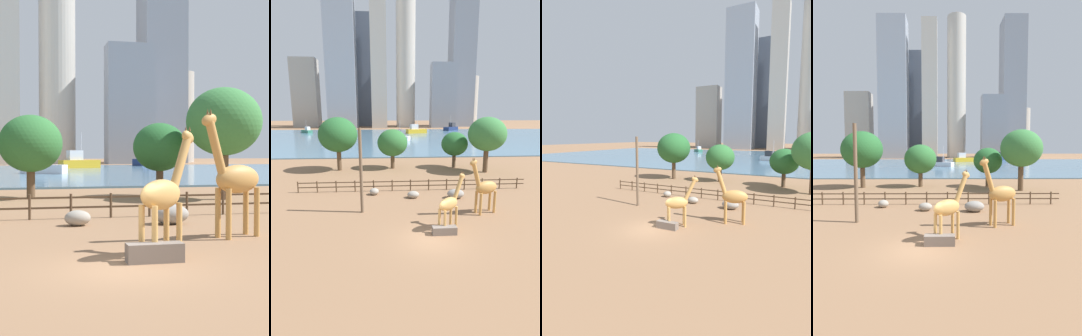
{
  "view_description": "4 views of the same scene",
  "coord_description": "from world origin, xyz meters",
  "views": [
    {
      "loc": [
        -2.97,
        -14.65,
        3.42
      ],
      "look_at": [
        3.82,
        15.66,
        2.5
      ],
      "focal_mm": 55.0,
      "sensor_mm": 36.0,
      "label": 1
    },
    {
      "loc": [
        -2.98,
        -16.88,
        8.82
      ],
      "look_at": [
        -1.07,
        10.36,
        3.01
      ],
      "focal_mm": 28.0,
      "sensor_mm": 36.0,
      "label": 2
    },
    {
      "loc": [
        11.45,
        -17.35,
        7.57
      ],
      "look_at": [
        -2.61,
        9.66,
        3.88
      ],
      "focal_mm": 28.0,
      "sensor_mm": 36.0,
      "label": 3
    },
    {
      "loc": [
        1.44,
        -14.18,
        5.65
      ],
      "look_at": [
        1.74,
        13.37,
        3.61
      ],
      "focal_mm": 28.0,
      "sensor_mm": 36.0,
      "label": 4
    }
  ],
  "objects": [
    {
      "name": "ground_plane",
      "position": [
        0.0,
        80.0,
        0.0
      ],
      "size": [
        400.0,
        400.0,
        0.0
      ],
      "primitive_type": "plane",
      "color": "#8C6647"
    },
    {
      "name": "harbor_water",
      "position": [
        0.0,
        77.0,
        0.1
      ],
      "size": [
        180.0,
        86.0,
        0.2
      ],
      "primitive_type": "cube",
      "color": "slate",
      "rests_on": "ground"
    },
    {
      "name": "giraffe_tall",
      "position": [
        1.7,
        1.74,
        2.06
      ],
      "size": [
        2.63,
        2.19,
        4.36
      ],
      "rotation": [
        0.0,
        0.0,
        0.65
      ],
      "color": "tan",
      "rests_on": "ground"
    },
    {
      "name": "giraffe_companion",
      "position": [
        5.51,
        4.68,
        2.38
      ],
      "size": [
        3.09,
        1.64,
        5.14
      ],
      "rotation": [
        0.0,
        0.0,
        3.49
      ],
      "color": "#C18C47",
      "rests_on": "ground"
    },
    {
      "name": "utility_pole",
      "position": [
        -5.31,
        5.62,
        3.78
      ],
      "size": [
        0.28,
        0.28,
        7.55
      ],
      "primitive_type": "cylinder",
      "color": "brown",
      "rests_on": "ground"
    },
    {
      "name": "boulder_near_fence",
      "position": [
        -4.47,
        10.74,
        0.36
      ],
      "size": [
        1.0,
        0.97,
        0.73
      ],
      "primitive_type": "ellipsoid",
      "color": "gray",
      "rests_on": "ground"
    },
    {
      "name": "boulder_by_pole",
      "position": [
        4.1,
        8.97,
        0.48
      ],
      "size": [
        1.77,
        1.28,
        0.96
      ],
      "primitive_type": "ellipsoid",
      "color": "gray",
      "rests_on": "ground"
    },
    {
      "name": "boulder_small",
      "position": [
        -0.33,
        9.36,
        0.37
      ],
      "size": [
        1.24,
        0.98,
        0.73
      ],
      "primitive_type": "ellipsoid",
      "color": "gray",
      "rests_on": "ground"
    },
    {
      "name": "feeding_trough",
      "position": [
        1.14,
        0.81,
        0.3
      ],
      "size": [
        1.8,
        0.6,
        0.6
      ],
      "primitive_type": "cube",
      "color": "#72665B",
      "rests_on": "ground"
    },
    {
      "name": "enclosure_fence",
      "position": [
        -0.17,
        12.0,
        0.76
      ],
      "size": [
        26.12,
        0.14,
        1.3
      ],
      "color": "#4C3826",
      "rests_on": "ground"
    },
    {
      "name": "tree_left_large",
      "position": [
        7.81,
        24.38,
        3.84
      ],
      "size": [
        4.22,
        4.22,
        5.77
      ],
      "color": "brown",
      "rests_on": "ground"
    },
    {
      "name": "tree_center_broad",
      "position": [
        -2.15,
        24.49,
        4.09
      ],
      "size": [
        4.76,
        4.76,
        6.26
      ],
      "color": "brown",
      "rests_on": "ground"
    },
    {
      "name": "tree_right_tall",
      "position": [
        -10.43,
        23.61,
        5.48
      ],
      "size": [
        5.87,
        5.87,
        8.15
      ],
      "color": "brown",
      "rests_on": "ground"
    },
    {
      "name": "tree_left_small",
      "position": [
        11.67,
        20.71,
        5.67
      ],
      "size": [
        5.55,
        5.55,
        8.21
      ],
      "color": "brown",
      "rests_on": "ground"
    },
    {
      "name": "boat_ferry",
      "position": [
        -37.43,
        99.48,
        1.11
      ],
      "size": [
        5.74,
        5.92,
        5.46
      ],
      "rotation": [
        0.0,
        0.0,
        2.32
      ],
      "color": "#337259",
      "rests_on": "harbor_water"
    },
    {
      "name": "boat_sailboat",
      "position": [
        9.24,
        94.26,
        1.47
      ],
      "size": [
        9.02,
        5.45,
        7.64
      ],
      "rotation": [
        0.0,
        0.0,
        0.3
      ],
      "color": "gold",
      "rests_on": "harbor_water"
    },
    {
      "name": "boat_tug",
      "position": [
        28.59,
        111.5,
        1.48
      ],
      "size": [
        8.32,
        8.16,
        7.71
      ],
      "rotation": [
        0.0,
        0.0,
        3.91
      ],
      "color": "navy",
      "rests_on": "harbor_water"
    },
    {
      "name": "boat_barge",
      "position": [
        0.53,
        66.05,
        1.24
      ],
      "size": [
        7.3,
        5.26,
        6.21
      ],
      "rotation": [
        0.0,
        0.0,
        5.83
      ],
      "color": "silver",
      "rests_on": "harbor_water"
    },
    {
      "name": "skyline_tower_needle",
      "position": [
        30.39,
        141.41,
        18.39
      ],
      "size": [
        14.6,
        8.33,
        36.78
      ],
      "primitive_type": "cube",
      "color": "gray",
      "rests_on": "ground"
    },
    {
      "name": "skyline_block_central",
      "position": [
        44.46,
        155.11,
        43.03
      ],
      "size": [
        14.12,
        15.67,
        86.05
      ],
      "primitive_type": "cube",
      "color": "gray",
      "rests_on": "ground"
    },
    {
      "name": "skyline_tower_glass",
      "position": [
        53.97,
        164.66,
        16.31
      ],
      "size": [
        10.72,
        10.72,
        32.61
      ],
      "primitive_type": "cylinder",
      "color": "#ADA89E",
      "rests_on": "ground"
    },
    {
      "name": "skyline_block_left",
      "position": [
        -27.99,
        140.21,
        39.62
      ],
      "size": [
        16.02,
        12.21,
        79.24
      ],
      "primitive_type": "cube",
      "color": "#939EAD",
      "rests_on": "ground"
    },
    {
      "name": "skyline_block_right",
      "position": [
        8.63,
        147.01,
        41.86
      ],
      "size": [
        11.3,
        11.3,
        83.71
      ],
      "primitive_type": "cylinder",
      "color": "#B7B2A8",
      "rests_on": "ground"
    },
    {
      "name": "skyline_tower_short",
      "position": [
        -51.15,
        149.33,
        19.86
      ],
      "size": [
        14.61,
        10.16,
        39.73
      ],
      "primitive_type": "cube",
      "color": "#ADA89E",
      "rests_on": "ground"
    },
    {
      "name": "skyline_block_wide",
      "position": [
        -7.08,
        138.82,
        38.98
      ],
      "size": [
        8.68,
        8.48,
        77.96
      ],
      "primitive_type": "cube",
      "color": "#B7B2A8",
      "rests_on": "ground"
    },
    {
      "name": "skyline_tower_far",
      "position": [
        -18.43,
        160.76,
        33.99
      ],
      "size": [
        14.46,
        8.6,
        67.98
      ],
      "primitive_type": "cube",
      "color": "slate",
      "rests_on": "ground"
    }
  ]
}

